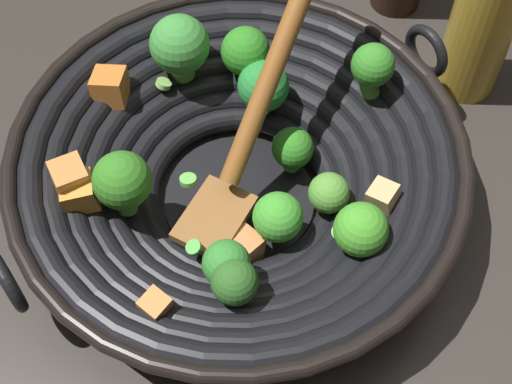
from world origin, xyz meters
name	(u,v)px	position (x,y,z in m)	size (l,w,h in m)	color
ground_plane	(239,203)	(0.00, 0.00, 0.00)	(4.00, 4.00, 0.00)	#332D28
wok	(238,169)	(0.00, 0.00, 0.06)	(0.40, 0.40, 0.21)	black
cooking_oil_bottle	(485,17)	(0.13, -0.24, 0.09)	(0.06, 0.06, 0.22)	gold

